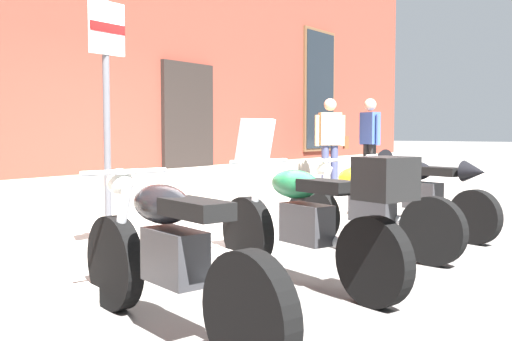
{
  "coord_description": "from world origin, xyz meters",
  "views": [
    {
      "loc": [
        -4.7,
        -3.32,
        1.25
      ],
      "look_at": [
        -0.47,
        -0.26,
        0.9
      ],
      "focal_mm": 41.2,
      "sensor_mm": 36.0,
      "label": 1
    }
  ],
  "objects_px": {
    "parking_sign": "(107,92)",
    "pedestrian_tan_coat": "(330,139)",
    "motorcycle_yellow_naked": "(367,207)",
    "motorcycle_green_touring": "(312,217)",
    "pedestrian_blue_top": "(370,138)",
    "motorcycle_black_sport": "(413,188)",
    "motorcycle_black_naked": "(169,257)"
  },
  "relations": [
    {
      "from": "pedestrian_blue_top",
      "to": "motorcycle_yellow_naked",
      "type": "bearing_deg",
      "value": -155.33
    },
    {
      "from": "motorcycle_black_naked",
      "to": "motorcycle_yellow_naked",
      "type": "distance_m",
      "value": 2.94
    },
    {
      "from": "motorcycle_green_touring",
      "to": "parking_sign",
      "type": "relative_size",
      "value": 0.95
    },
    {
      "from": "motorcycle_black_naked",
      "to": "motorcycle_black_sport",
      "type": "height_order",
      "value": "motorcycle_black_sport"
    },
    {
      "from": "motorcycle_yellow_naked",
      "to": "pedestrian_tan_coat",
      "type": "distance_m",
      "value": 5.14
    },
    {
      "from": "motorcycle_yellow_naked",
      "to": "parking_sign",
      "type": "xyz_separation_m",
      "value": [
        -2.16,
        1.37,
        1.1
      ]
    },
    {
      "from": "motorcycle_black_naked",
      "to": "pedestrian_tan_coat",
      "type": "relative_size",
      "value": 1.24
    },
    {
      "from": "motorcycle_black_sport",
      "to": "pedestrian_blue_top",
      "type": "xyz_separation_m",
      "value": [
        3.66,
        2.28,
        0.57
      ]
    },
    {
      "from": "motorcycle_black_naked",
      "to": "pedestrian_tan_coat",
      "type": "distance_m",
      "value": 7.79
    },
    {
      "from": "motorcycle_black_sport",
      "to": "parking_sign",
      "type": "distance_m",
      "value": 3.95
    },
    {
      "from": "motorcycle_yellow_naked",
      "to": "motorcycle_green_touring",
      "type": "bearing_deg",
      "value": -172.03
    },
    {
      "from": "motorcycle_black_sport",
      "to": "pedestrian_tan_coat",
      "type": "bearing_deg",
      "value": 43.46
    },
    {
      "from": "pedestrian_blue_top",
      "to": "parking_sign",
      "type": "height_order",
      "value": "parking_sign"
    },
    {
      "from": "motorcycle_black_naked",
      "to": "motorcycle_yellow_naked",
      "type": "height_order",
      "value": "motorcycle_black_naked"
    },
    {
      "from": "motorcycle_black_naked",
      "to": "parking_sign",
      "type": "relative_size",
      "value": 0.96
    },
    {
      "from": "pedestrian_blue_top",
      "to": "motorcycle_green_touring",
      "type": "bearing_deg",
      "value": -158.74
    },
    {
      "from": "pedestrian_tan_coat",
      "to": "pedestrian_blue_top",
      "type": "height_order",
      "value": "pedestrian_blue_top"
    },
    {
      "from": "parking_sign",
      "to": "pedestrian_tan_coat",
      "type": "bearing_deg",
      "value": 12.2
    },
    {
      "from": "motorcycle_black_naked",
      "to": "motorcycle_black_sport",
      "type": "distance_m",
      "value": 4.36
    },
    {
      "from": "pedestrian_tan_coat",
      "to": "parking_sign",
      "type": "bearing_deg",
      "value": -167.8
    },
    {
      "from": "motorcycle_black_naked",
      "to": "motorcycle_black_sport",
      "type": "xyz_separation_m",
      "value": [
        4.36,
        0.14,
        0.07
      ]
    },
    {
      "from": "pedestrian_tan_coat",
      "to": "pedestrian_blue_top",
      "type": "bearing_deg",
      "value": -28.47
    },
    {
      "from": "motorcycle_green_touring",
      "to": "motorcycle_black_naked",
      "type": "bearing_deg",
      "value": 175.72
    },
    {
      "from": "motorcycle_green_touring",
      "to": "pedestrian_tan_coat",
      "type": "xyz_separation_m",
      "value": [
        5.71,
        2.97,
        0.55
      ]
    },
    {
      "from": "motorcycle_black_naked",
      "to": "motorcycle_green_touring",
      "type": "height_order",
      "value": "motorcycle_green_touring"
    },
    {
      "from": "pedestrian_tan_coat",
      "to": "motorcycle_green_touring",
      "type": "bearing_deg",
      "value": -152.56
    },
    {
      "from": "motorcycle_green_touring",
      "to": "pedestrian_tan_coat",
      "type": "distance_m",
      "value": 6.46
    },
    {
      "from": "motorcycle_green_touring",
      "to": "motorcycle_black_sport",
      "type": "distance_m",
      "value": 2.86
    },
    {
      "from": "motorcycle_green_touring",
      "to": "parking_sign",
      "type": "xyz_separation_m",
      "value": [
        -0.73,
        1.57,
        1.02
      ]
    },
    {
      "from": "motorcycle_black_sport",
      "to": "parking_sign",
      "type": "xyz_separation_m",
      "value": [
        -3.58,
        1.32,
        1.02
      ]
    },
    {
      "from": "pedestrian_blue_top",
      "to": "parking_sign",
      "type": "distance_m",
      "value": 7.32
    },
    {
      "from": "motorcycle_green_touring",
      "to": "pedestrian_blue_top",
      "type": "distance_m",
      "value": 7.01
    }
  ]
}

